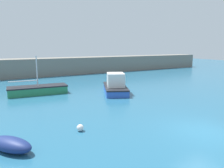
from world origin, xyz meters
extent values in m
cube|color=#235B7A|center=(0.00, 0.00, -0.10)|extent=(120.00, 120.00, 0.20)
cube|color=slate|center=(0.00, 27.82, 1.37)|extent=(61.64, 3.78, 2.74)
cube|color=#287A4C|center=(-5.60, 14.34, 0.34)|extent=(5.50, 2.40, 0.69)
cube|color=black|center=(-5.60, 14.34, 0.75)|extent=(5.61, 2.45, 0.12)
cylinder|color=silver|center=(-5.60, 14.34, 2.19)|extent=(0.10, 0.10, 3.00)
cylinder|color=silver|center=(-6.87, 14.47, 1.35)|extent=(2.54, 0.36, 0.08)
ellipsoid|color=navy|center=(-9.26, 2.93, 0.32)|extent=(2.03, 2.41, 0.64)
cube|color=#2D56B7|center=(1.17, 11.14, 0.29)|extent=(4.02, 5.41, 0.57)
cube|color=black|center=(1.17, 11.14, 0.63)|extent=(4.10, 5.52, 0.12)
cube|color=silver|center=(1.01, 10.80, 1.29)|extent=(2.29, 2.46, 1.43)
sphere|color=white|center=(-5.76, 3.53, 0.19)|extent=(0.38, 0.38, 0.38)
sphere|color=#EA668C|center=(5.60, 17.99, 0.23)|extent=(0.47, 0.47, 0.47)
camera|label=1|loc=(-10.05, -7.00, 4.53)|focal=35.00mm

